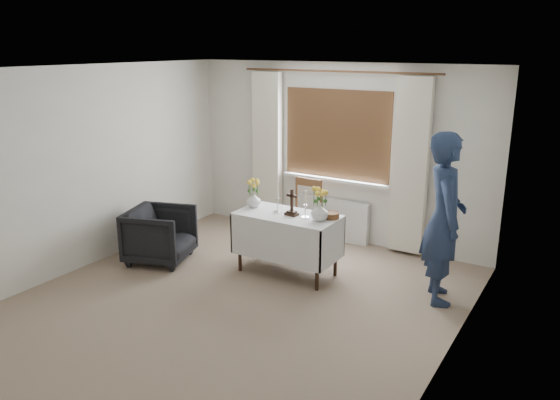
{
  "coord_description": "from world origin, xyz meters",
  "views": [
    {
      "loc": [
        3.24,
        -4.37,
        2.73
      ],
      "look_at": [
        0.09,
        0.81,
        0.99
      ],
      "focal_mm": 35.0,
      "sensor_mm": 36.0,
      "label": 1
    }
  ],
  "objects_px": {
    "armchair": "(160,235)",
    "wooden_cross": "(292,202)",
    "wooden_chair": "(301,216)",
    "flower_vase_left": "(254,200)",
    "flower_vase_right": "(320,212)",
    "altar_table": "(287,244)",
    "person": "(444,219)"
  },
  "relations": [
    {
      "from": "altar_table",
      "to": "wooden_chair",
      "type": "relative_size",
      "value": 1.27
    },
    {
      "from": "altar_table",
      "to": "armchair",
      "type": "bearing_deg",
      "value": -162.55
    },
    {
      "from": "flower_vase_left",
      "to": "flower_vase_right",
      "type": "height_order",
      "value": "flower_vase_right"
    },
    {
      "from": "wooden_cross",
      "to": "armchair",
      "type": "bearing_deg",
      "value": -158.13
    },
    {
      "from": "altar_table",
      "to": "armchair",
      "type": "xyz_separation_m",
      "value": [
        -1.61,
        -0.51,
        -0.03
      ]
    },
    {
      "from": "armchair",
      "to": "wooden_chair",
      "type": "bearing_deg",
      "value": -64.47
    },
    {
      "from": "wooden_cross",
      "to": "flower_vase_right",
      "type": "height_order",
      "value": "wooden_cross"
    },
    {
      "from": "armchair",
      "to": "wooden_cross",
      "type": "distance_m",
      "value": 1.84
    },
    {
      "from": "flower_vase_right",
      "to": "wooden_chair",
      "type": "bearing_deg",
      "value": 130.36
    },
    {
      "from": "person",
      "to": "wooden_chair",
      "type": "bearing_deg",
      "value": 50.56
    },
    {
      "from": "wooden_chair",
      "to": "flower_vase_left",
      "type": "relative_size",
      "value": 5.22
    },
    {
      "from": "altar_table",
      "to": "flower_vase_left",
      "type": "relative_size",
      "value": 6.63
    },
    {
      "from": "wooden_cross",
      "to": "flower_vase_left",
      "type": "xyz_separation_m",
      "value": [
        -0.58,
        0.05,
        -0.07
      ]
    },
    {
      "from": "flower_vase_right",
      "to": "armchair",
      "type": "bearing_deg",
      "value": -166.31
    },
    {
      "from": "armchair",
      "to": "flower_vase_right",
      "type": "xyz_separation_m",
      "value": [
        2.05,
        0.5,
        0.51
      ]
    },
    {
      "from": "altar_table",
      "to": "flower_vase_right",
      "type": "relative_size",
      "value": 5.87
    },
    {
      "from": "flower_vase_left",
      "to": "flower_vase_right",
      "type": "distance_m",
      "value": 0.96
    },
    {
      "from": "altar_table",
      "to": "person",
      "type": "distance_m",
      "value": 1.89
    },
    {
      "from": "flower_vase_left",
      "to": "flower_vase_right",
      "type": "relative_size",
      "value": 0.89
    },
    {
      "from": "altar_table",
      "to": "wooden_cross",
      "type": "distance_m",
      "value": 0.55
    },
    {
      "from": "person",
      "to": "flower_vase_right",
      "type": "relative_size",
      "value": 8.86
    },
    {
      "from": "wooden_chair",
      "to": "flower_vase_right",
      "type": "height_order",
      "value": "wooden_chair"
    },
    {
      "from": "wooden_chair",
      "to": "flower_vase_right",
      "type": "bearing_deg",
      "value": -48.65
    },
    {
      "from": "wooden_chair",
      "to": "flower_vase_right",
      "type": "relative_size",
      "value": 4.63
    },
    {
      "from": "person",
      "to": "flower_vase_right",
      "type": "bearing_deg",
      "value": 76.77
    },
    {
      "from": "altar_table",
      "to": "person",
      "type": "xyz_separation_m",
      "value": [
        1.79,
        0.27,
        0.56
      ]
    },
    {
      "from": "wooden_cross",
      "to": "flower_vase_right",
      "type": "bearing_deg",
      "value": 4.03
    },
    {
      "from": "wooden_chair",
      "to": "person",
      "type": "height_order",
      "value": "person"
    },
    {
      "from": "wooden_cross",
      "to": "flower_vase_left",
      "type": "distance_m",
      "value": 0.59
    },
    {
      "from": "person",
      "to": "altar_table",
      "type": "bearing_deg",
      "value": 73.74
    },
    {
      "from": "wooden_cross",
      "to": "flower_vase_left",
      "type": "bearing_deg",
      "value": -179.86
    },
    {
      "from": "wooden_chair",
      "to": "wooden_cross",
      "type": "distance_m",
      "value": 0.96
    }
  ]
}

